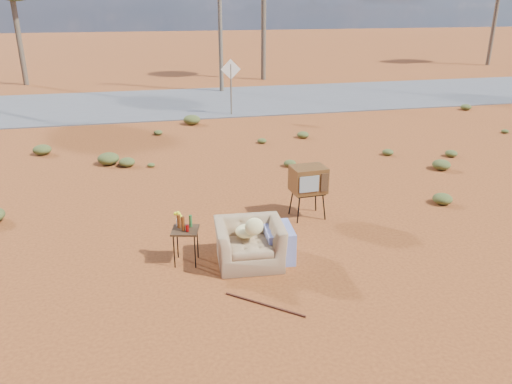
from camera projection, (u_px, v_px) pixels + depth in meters
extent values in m
plane|color=#92481D|center=(269.00, 264.00, 8.73)|extent=(140.00, 140.00, 0.00)
cube|color=#565659|center=(187.00, 102.00, 22.36)|extent=(140.00, 7.00, 0.04)
imported|color=#937350|center=(249.00, 237.00, 8.60)|extent=(1.21, 0.83, 1.01)
ellipsoid|color=#E6DC8C|center=(246.00, 231.00, 8.61)|extent=(0.37, 0.37, 0.21)
ellipsoid|color=#E6DC8C|center=(254.00, 227.00, 8.33)|extent=(0.32, 0.16, 0.32)
cube|color=navy|center=(278.00, 243.00, 8.85)|extent=(0.53, 0.78, 0.59)
cube|color=black|center=(308.00, 192.00, 10.43)|extent=(0.65, 0.51, 0.03)
cylinder|color=black|center=(298.00, 210.00, 10.26)|extent=(0.03, 0.03, 0.56)
cylinder|color=black|center=(324.00, 207.00, 10.41)|extent=(0.03, 0.03, 0.56)
cylinder|color=black|center=(291.00, 202.00, 10.65)|extent=(0.03, 0.03, 0.56)
cylinder|color=black|center=(316.00, 199.00, 10.80)|extent=(0.03, 0.03, 0.56)
cube|color=brown|center=(308.00, 179.00, 10.32)|extent=(0.73, 0.59, 0.54)
cube|color=gray|center=(309.00, 184.00, 10.05)|extent=(0.42, 0.05, 0.34)
cube|color=#472D19|center=(325.00, 183.00, 10.14)|extent=(0.16, 0.03, 0.38)
cube|color=#372314|center=(185.00, 230.00, 8.56)|extent=(0.54, 0.54, 0.04)
cylinder|color=black|center=(174.00, 251.00, 8.51)|extent=(0.02, 0.02, 0.63)
cylinder|color=black|center=(195.00, 251.00, 8.50)|extent=(0.02, 0.02, 0.63)
cylinder|color=black|center=(177.00, 242.00, 8.84)|extent=(0.02, 0.02, 0.63)
cylinder|color=black|center=(198.00, 242.00, 8.84)|extent=(0.02, 0.02, 0.63)
cylinder|color=#55280E|center=(179.00, 222.00, 8.55)|extent=(0.06, 0.06, 0.23)
cylinder|color=#55280E|center=(183.00, 224.00, 8.44)|extent=(0.06, 0.06, 0.25)
cylinder|color=#275B27|center=(191.00, 221.00, 8.60)|extent=(0.05, 0.05, 0.21)
cylinder|color=#AA0E0D|center=(187.00, 229.00, 8.45)|extent=(0.06, 0.06, 0.12)
cylinder|color=silver|center=(178.00, 223.00, 8.66)|extent=(0.07, 0.07, 0.13)
ellipsoid|color=yellow|center=(178.00, 215.00, 8.60)|extent=(0.14, 0.14, 0.11)
cylinder|color=#492013|center=(265.00, 304.00, 7.54)|extent=(1.05, 0.89, 0.04)
cylinder|color=brown|center=(231.00, 90.00, 19.59)|extent=(0.06, 0.06, 2.00)
cube|color=silver|center=(231.00, 69.00, 19.30)|extent=(0.78, 0.04, 0.78)
cylinder|color=brown|center=(17.00, 27.00, 25.98)|extent=(0.28, 0.28, 6.00)
cylinder|color=brown|center=(264.00, 15.00, 27.60)|extent=(0.28, 0.28, 7.00)
cylinder|color=brown|center=(495.00, 16.00, 33.96)|extent=(0.28, 0.28, 6.50)
cylinder|color=brown|center=(220.00, 7.00, 23.61)|extent=(0.20, 0.20, 8.00)
ellipsoid|color=#4F5425|center=(443.00, 199.00, 11.26)|extent=(0.44, 0.44, 0.24)
ellipsoid|color=#4F5425|center=(108.00, 159.00, 13.96)|extent=(0.60, 0.60, 0.33)
ellipsoid|color=#4F5425|center=(451.00, 153.00, 14.66)|extent=(0.36, 0.36, 0.20)
ellipsoid|color=#4F5425|center=(303.00, 135.00, 16.63)|extent=(0.40, 0.40, 0.22)
ellipsoid|color=#4F5425|center=(158.00, 132.00, 17.03)|extent=(0.30, 0.30, 0.17)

